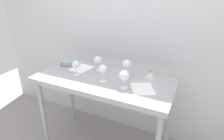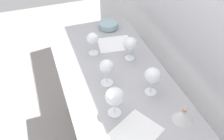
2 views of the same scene
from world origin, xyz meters
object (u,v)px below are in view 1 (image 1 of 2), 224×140
at_px(tasting_bowl, 67,62).
at_px(decanter_funnel, 151,74).
at_px(wine_glass_near_center, 103,70).
at_px(wine_glass_far_left, 98,61).
at_px(wine_glass_far_right, 127,65).
at_px(tasting_sheet_lower, 142,89).
at_px(wine_glass_near_left, 76,65).
at_px(wine_glass_near_right, 124,76).
at_px(tasting_sheet_upper, 82,68).

bearing_deg(tasting_bowl, decanter_funnel, 4.10).
height_order(wine_glass_near_center, tasting_bowl, wine_glass_near_center).
height_order(wine_glass_far_left, decanter_funnel, wine_glass_far_left).
bearing_deg(wine_glass_far_right, tasting_bowl, -179.76).
xyz_separation_m(tasting_sheet_lower, tasting_bowl, (-0.99, 0.19, 0.03)).
height_order(wine_glass_near_left, tasting_bowl, wine_glass_near_left).
bearing_deg(wine_glass_near_center, wine_glass_far_right, 53.75).
xyz_separation_m(wine_glass_near_right, wine_glass_far_left, (-0.41, 0.25, -0.01)).
xyz_separation_m(wine_glass_near_right, decanter_funnel, (0.16, 0.32, -0.08)).
bearing_deg(wine_glass_near_right, tasting_sheet_lower, 18.79).
bearing_deg(tasting_sheet_lower, wine_glass_near_center, 154.29).
relative_size(wine_glass_far_left, tasting_bowl, 1.07).
relative_size(wine_glass_far_right, tasting_sheet_lower, 0.73).
relative_size(wine_glass_far_right, wine_glass_near_center, 1.02).
relative_size(tasting_sheet_lower, tasting_bowl, 1.55).
bearing_deg(tasting_sheet_lower, wine_glass_near_right, 170.26).
distance_m(wine_glass_near_center, tasting_sheet_lower, 0.41).
relative_size(wine_glass_far_right, tasting_sheet_upper, 0.74).
height_order(wine_glass_near_left, tasting_sheet_upper, wine_glass_near_left).
xyz_separation_m(wine_glass_near_left, wine_glass_near_right, (0.55, -0.04, 0.01)).
xyz_separation_m(tasting_bowl, decanter_funnel, (0.99, 0.07, 0.01)).
xyz_separation_m(wine_glass_near_center, wine_glass_far_left, (-0.18, 0.22, -0.01)).
distance_m(wine_glass_far_left, tasting_sheet_upper, 0.22).
distance_m(wine_glass_near_left, decanter_funnel, 0.76).
relative_size(wine_glass_far_right, wine_glass_near_left, 1.08).
distance_m(wine_glass_far_right, tasting_sheet_upper, 0.54).
bearing_deg(tasting_sheet_lower, decanter_funnel, 60.95).
xyz_separation_m(wine_glass_near_center, decanter_funnel, (0.39, 0.28, -0.09)).
xyz_separation_m(wine_glass_far_right, tasting_sheet_upper, (-0.53, -0.03, -0.12)).
height_order(wine_glass_near_center, wine_glass_near_right, wine_glass_near_right).
bearing_deg(wine_glass_near_center, tasting_sheet_upper, 153.56).
bearing_deg(tasting_sheet_upper, wine_glass_far_left, 18.27).
relative_size(wine_glass_far_right, wine_glass_far_left, 1.06).
bearing_deg(wine_glass_near_center, tasting_sheet_lower, 2.81).
xyz_separation_m(wine_glass_far_left, decanter_funnel, (0.57, 0.06, -0.08)).
distance_m(wine_glass_near_left, tasting_sheet_upper, 0.22).
distance_m(tasting_bowl, decanter_funnel, 0.99).
height_order(tasting_sheet_upper, decanter_funnel, decanter_funnel).
xyz_separation_m(tasting_sheet_upper, tasting_sheet_lower, (0.76, -0.16, 0.00)).
bearing_deg(wine_glass_near_left, tasting_bowl, 144.27).
xyz_separation_m(wine_glass_far_right, wine_glass_near_right, (0.08, -0.25, -0.00)).
relative_size(wine_glass_near_left, wine_glass_near_right, 0.93).
height_order(wine_glass_far_right, wine_glass_near_left, wine_glass_far_right).
distance_m(tasting_sheet_lower, tasting_bowl, 1.01).
height_order(wine_glass_far_left, tasting_sheet_lower, wine_glass_far_left).
distance_m(wine_glass_far_right, wine_glass_far_left, 0.34).
height_order(wine_glass_near_left, wine_glass_near_right, wine_glass_near_right).
relative_size(wine_glass_near_right, tasting_sheet_lower, 0.73).
relative_size(wine_glass_near_left, tasting_sheet_upper, 0.68).
bearing_deg(tasting_bowl, wine_glass_far_right, 0.24).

